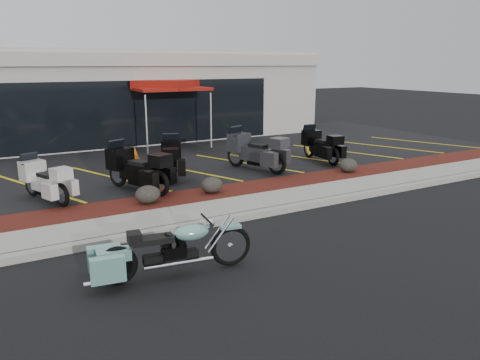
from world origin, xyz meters
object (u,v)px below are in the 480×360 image
traffic_cone (135,154)px  touring_white (31,175)px  hero_cruiser (231,240)px  popup_canopy (166,86)px

traffic_cone → touring_white: bearing=-138.5°
hero_cruiser → touring_white: touring_white is taller
touring_white → popup_canopy: 8.19m
hero_cruiser → traffic_cone: (1.15, 9.20, -0.11)m
touring_white → popup_canopy: size_ratio=0.52×
touring_white → traffic_cone: 4.94m
touring_white → traffic_cone: (3.70, 3.27, -0.34)m
hero_cruiser → traffic_cone: size_ratio=6.12×
touring_white → traffic_cone: touring_white is taller
hero_cruiser → touring_white: 6.46m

